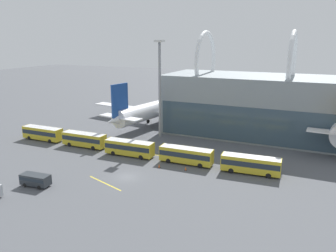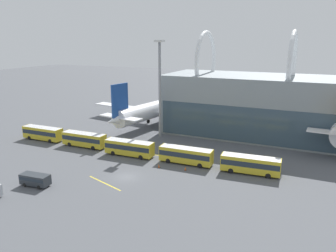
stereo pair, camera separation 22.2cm
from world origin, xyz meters
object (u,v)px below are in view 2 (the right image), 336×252
shuttle_bus_2 (129,147)px  traffic_cone_0 (185,168)px  shuttle_bus_4 (250,164)px  service_van_foreground (35,179)px  airliner_at_gate_near (158,109)px  shuttle_bus_1 (84,139)px  shuttle_bus_3 (186,154)px  traffic_cone_1 (159,166)px  shuttle_bus_0 (43,133)px  floodlight_mast (160,83)px

shuttle_bus_2 → traffic_cone_0: shuttle_bus_2 is taller
shuttle_bus_4 → service_van_foreground: (-32.84, -21.06, -0.72)m
airliner_at_gate_near → traffic_cone_0: (21.11, -30.43, -4.34)m
shuttle_bus_1 → shuttle_bus_2: same height
shuttle_bus_3 → shuttle_bus_4: 12.99m
airliner_at_gate_near → traffic_cone_1: size_ratio=58.38×
shuttle_bus_0 → shuttle_bus_2: bearing=-2.7°
airliner_at_gate_near → service_van_foreground: bearing=-170.2°
shuttle_bus_2 → service_van_foreground: 21.20m
airliner_at_gate_near → shuttle_bus_1: bearing=176.9°
traffic_cone_0 → traffic_cone_1: traffic_cone_1 is taller
service_van_foreground → shuttle_bus_2: bearing=65.7°
airliner_at_gate_near → floodlight_mast: size_ratio=1.94×
shuttle_bus_2 → traffic_cone_1: shuttle_bus_2 is taller
traffic_cone_0 → traffic_cone_1: size_ratio=0.93×
traffic_cone_1 → airliner_at_gate_near: bearing=116.8°
shuttle_bus_0 → floodlight_mast: bearing=30.0°
shuttle_bus_3 → service_van_foreground: 28.74m
service_van_foreground → traffic_cone_0: bearing=34.1°
traffic_cone_1 → shuttle_bus_3: bearing=47.0°
service_van_foreground → floodlight_mast: 38.92m
airliner_at_gate_near → service_van_foreground: 47.93m
service_van_foreground → traffic_cone_0: (21.10, 17.37, -0.87)m
shuttle_bus_2 → shuttle_bus_0: bearing=175.8°
floodlight_mast → service_van_foreground: bearing=-100.2°
service_van_foreground → traffic_cone_0: size_ratio=7.06×
airliner_at_gate_near → shuttle_bus_3: (19.86, -27.04, -2.75)m
shuttle_bus_0 → floodlight_mast: size_ratio=0.45×
floodlight_mast → traffic_cone_1: size_ratio=30.17×
traffic_cone_1 → service_van_foreground: bearing=-133.9°
airliner_at_gate_near → shuttle_bus_3: size_ratio=4.30×
shuttle_bus_4 → traffic_cone_1: size_ratio=13.68×
shuttle_bus_1 → shuttle_bus_4: size_ratio=0.99×
shuttle_bus_0 → shuttle_bus_3: bearing=-1.0°
shuttle_bus_2 → shuttle_bus_3: size_ratio=1.00×
shuttle_bus_1 → traffic_cone_0: size_ratio=14.52×
service_van_foreground → traffic_cone_0: 27.35m
shuttle_bus_3 → shuttle_bus_4: size_ratio=0.99×
service_van_foreground → floodlight_mast: bearing=74.4°
shuttle_bus_2 → floodlight_mast: floodlight_mast is taller
airliner_at_gate_near → traffic_cone_0: 37.29m
shuttle_bus_1 → shuttle_bus_0: bearing=179.1°
floodlight_mast → shuttle_bus_3: bearing=-49.0°
airliner_at_gate_near → shuttle_bus_2: airliner_at_gate_near is taller
shuttle_bus_2 → traffic_cone_1: 9.77m
shuttle_bus_2 → service_van_foreground: bearing=-111.1°
shuttle_bus_1 → floodlight_mast: floodlight_mast is taller
service_van_foreground → traffic_cone_1: size_ratio=6.58×
service_van_foreground → traffic_cone_1: service_van_foreground is taller
airliner_at_gate_near → shuttle_bus_2: size_ratio=4.29×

